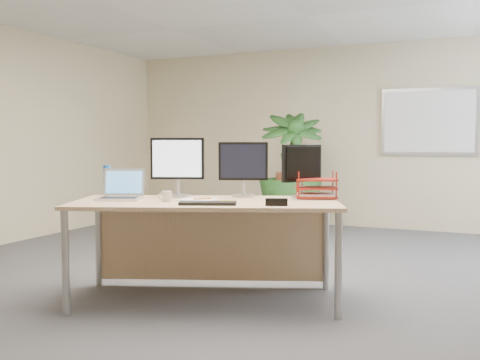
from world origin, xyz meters
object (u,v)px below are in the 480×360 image
at_px(monitor_right, 243,166).
at_px(laptop, 121,192).
at_px(monitor_left, 177,163).
at_px(desk, 208,220).
at_px(floor_plant, 290,180).

distance_m(monitor_right, laptop, 1.03).
relative_size(monitor_left, monitor_right, 1.08).
bearing_deg(laptop, desk, 22.09).
distance_m(floor_plant, monitor_right, 2.84).
bearing_deg(monitor_left, floor_plant, 90.37).
bearing_deg(floor_plant, monitor_right, -79.56).
height_order(floor_plant, laptop, floor_plant).
relative_size(desk, laptop, 5.27).
distance_m(desk, floor_plant, 3.10).
distance_m(desk, laptop, 0.74).
bearing_deg(desk, monitor_right, 59.00).
bearing_deg(monitor_left, laptop, -137.10).
bearing_deg(monitor_right, laptop, -145.73).
relative_size(desk, floor_plant, 1.50).
height_order(floor_plant, monitor_right, floor_plant).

